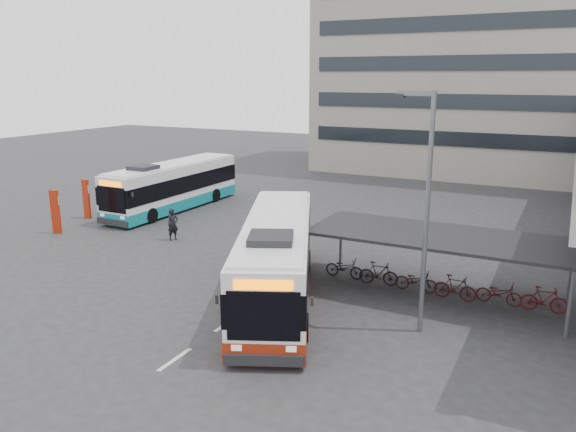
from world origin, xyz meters
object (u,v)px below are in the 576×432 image
at_px(bus_main, 277,260).
at_px(bus_teal, 173,186).
at_px(pedestrian, 173,225).
at_px(lamp_post, 425,200).

relative_size(bus_main, bus_teal, 1.04).
height_order(bus_main, pedestrian, bus_main).
xyz_separation_m(bus_main, pedestrian, (-8.79, 4.61, -0.73)).
xyz_separation_m(bus_main, lamp_post, (5.73, -0.41, 3.05)).
bearing_deg(bus_main, pedestrian, 128.02).
relative_size(bus_main, lamp_post, 1.43).
bearing_deg(pedestrian, bus_main, -96.09).
relative_size(pedestrian, lamp_post, 0.21).
height_order(pedestrian, lamp_post, lamp_post).
distance_m(bus_main, lamp_post, 6.50).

